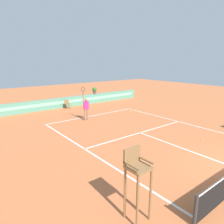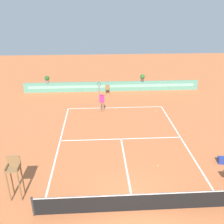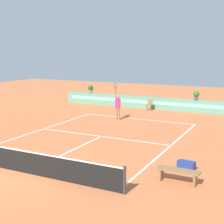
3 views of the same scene
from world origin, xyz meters
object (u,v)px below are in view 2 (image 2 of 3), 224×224
ball_kid_chair (108,89)px  tennis_ball_near_baseline (156,111)px  potted_plant_right (142,77)px  tennis_player (102,100)px  umpire_chair (14,173)px  potted_plant_far_left (47,79)px  gear_bag (224,160)px  tennis_ball_mid_court (158,166)px

ball_kid_chair → tennis_ball_near_baseline: 6.14m
potted_plant_right → tennis_player: bearing=-128.8°
umpire_chair → potted_plant_far_left: size_ratio=2.96×
gear_bag → tennis_ball_mid_court: gear_bag is taller
tennis_player → tennis_ball_near_baseline: 4.71m
umpire_chair → tennis_ball_near_baseline: size_ratio=31.47×
gear_bag → tennis_ball_near_baseline: (-2.29, 7.66, -0.15)m
tennis_ball_near_baseline → potted_plant_right: size_ratio=0.09×
ball_kid_chair → gear_bag: size_ratio=1.21×
potted_plant_right → potted_plant_far_left: bearing=180.0°
tennis_player → tennis_ball_mid_court: 8.44m
umpire_chair → ball_kid_chair: bearing=71.1°
potted_plant_right → potted_plant_far_left: 9.69m
tennis_player → potted_plant_right: 6.90m
tennis_player → potted_plant_right: tennis_player is taller
gear_bag → potted_plant_far_left: bearing=133.1°
tennis_ball_near_baseline → tennis_ball_mid_court: bearing=-101.7°
umpire_chair → potted_plant_right: (8.56, 15.13, 0.07)m
ball_kid_chair → tennis_ball_near_baseline: size_ratio=12.50×
tennis_ball_near_baseline → potted_plant_right: (-0.28, 5.44, 1.38)m
potted_plant_far_left → gear_bag: bearing=-46.9°
ball_kid_chair → tennis_ball_near_baseline: ball_kid_chair is taller
tennis_ball_mid_court → potted_plant_far_left: size_ratio=0.09×
potted_plant_right → ball_kid_chair: bearing=-168.6°
gear_bag → potted_plant_far_left: 17.98m
gear_bag → tennis_player: (-6.89, 7.73, 0.87)m
tennis_player → tennis_ball_mid_court: size_ratio=38.01×
gear_bag → tennis_ball_mid_court: bearing=-178.7°
tennis_player → potted_plant_right: (4.32, 5.37, 0.36)m
ball_kid_chair → gear_bag: ball_kid_chair is taller
ball_kid_chair → umpire_chair: bearing=-108.9°
potted_plant_far_left → tennis_ball_mid_court: bearing=-57.6°
ball_kid_chair → potted_plant_right: (3.64, 0.73, 0.93)m
tennis_ball_near_baseline → potted_plant_far_left: bearing=151.4°
tennis_ball_near_baseline → tennis_ball_mid_court: (-1.60, -7.75, 0.00)m
ball_kid_chair → tennis_ball_mid_court: size_ratio=12.50×
tennis_ball_mid_court → potted_plant_right: size_ratio=0.09×
umpire_chair → ball_kid_chair: umpire_chair is taller
tennis_ball_near_baseline → potted_plant_far_left: 11.44m
tennis_player → ball_kid_chair: bearing=81.6°
ball_kid_chair → potted_plant_right: size_ratio=1.17×
ball_kid_chair → gear_bag: 13.84m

